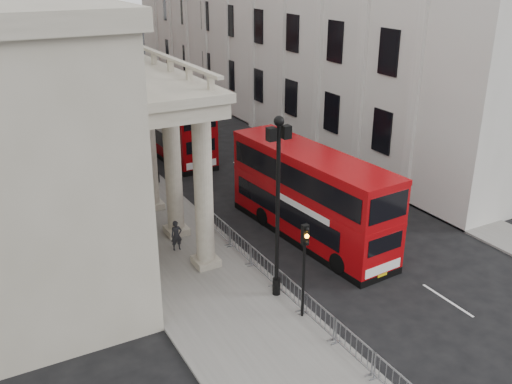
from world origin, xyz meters
The scene contains 14 objects.
ground centered at (0.00, 0.00, 0.00)m, with size 260.00×260.00×0.00m, color black.
sidewalk_west centered at (-3.00, 30.00, 0.06)m, with size 6.00×140.00×0.12m, color slate.
sidewalk_east centered at (13.50, 30.00, 0.06)m, with size 3.00×140.00×0.12m, color slate.
kerb centered at (-0.05, 30.00, 0.07)m, with size 0.20×140.00×0.14m, color slate.
lamp_post_south centered at (-0.60, 4.00, 4.91)m, with size 1.05×0.44×8.32m.
lamp_post_mid centered at (-0.60, 20.00, 4.91)m, with size 1.05×0.44×8.32m.
lamp_post_north centered at (-0.60, 36.00, 4.91)m, with size 1.05×0.44×8.32m.
traffic_light centered at (-0.50, 1.98, 3.11)m, with size 0.28×0.33×4.30m.
crowd_barriers centered at (-0.35, 2.23, 0.67)m, with size 0.50×18.75×1.10m.
bus_near centered at (4.05, 8.33, 2.56)m, with size 3.61×11.54×4.90m.
bus_far centered at (2.63, 26.18, 2.65)m, with size 3.29×11.84×5.07m.
pedestrian_a centered at (-2.98, 10.19, 0.93)m, with size 0.59×0.39×1.62m, color black.
pedestrian_b centered at (-3.78, 15.54, 0.91)m, with size 0.77×0.60×1.58m, color black.
pedestrian_c centered at (-3.75, 18.70, 0.97)m, with size 0.83×0.54×1.70m, color black.
Camera 1 is at (-12.11, -15.07, 14.25)m, focal length 40.00 mm.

